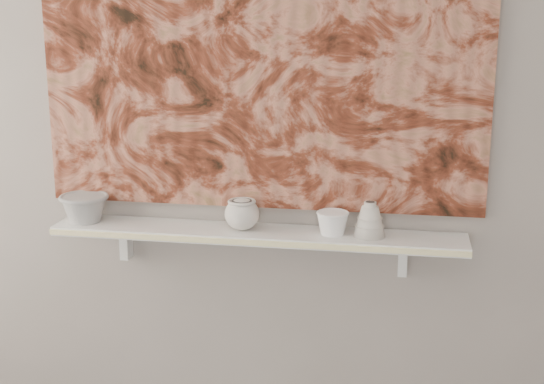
% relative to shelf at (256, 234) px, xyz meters
% --- Properties ---
extents(wall_back, '(3.60, 0.00, 3.60)m').
position_rel_shelf_xyz_m(wall_back, '(0.00, 0.09, 0.44)').
color(wall_back, gray).
rests_on(wall_back, floor).
extents(shelf, '(1.40, 0.18, 0.03)m').
position_rel_shelf_xyz_m(shelf, '(0.00, 0.00, 0.00)').
color(shelf, silver).
rests_on(shelf, wall_back).
extents(shelf_stripe, '(1.40, 0.01, 0.02)m').
position_rel_shelf_xyz_m(shelf_stripe, '(0.00, -0.09, 0.00)').
color(shelf_stripe, beige).
rests_on(shelf_stripe, shelf).
extents(bracket_left, '(0.03, 0.06, 0.12)m').
position_rel_shelf_xyz_m(bracket_left, '(-0.49, 0.06, -0.07)').
color(bracket_left, silver).
rests_on(bracket_left, wall_back).
extents(bracket_right, '(0.03, 0.06, 0.12)m').
position_rel_shelf_xyz_m(bracket_right, '(0.49, 0.06, -0.07)').
color(bracket_right, silver).
rests_on(bracket_right, wall_back).
extents(painting, '(1.50, 0.02, 1.10)m').
position_rel_shelf_xyz_m(painting, '(0.00, 0.08, 0.62)').
color(painting, maroon).
rests_on(painting, wall_back).
extents(house_motif, '(0.09, 0.00, 0.08)m').
position_rel_shelf_xyz_m(house_motif, '(0.45, 0.07, 0.32)').
color(house_motif, black).
rests_on(house_motif, painting).
extents(bowl_grey, '(0.20, 0.20, 0.10)m').
position_rel_shelf_xyz_m(bowl_grey, '(-0.61, 0.00, 0.06)').
color(bowl_grey, gray).
rests_on(bowl_grey, shelf).
extents(cup_cream, '(0.14, 0.14, 0.11)m').
position_rel_shelf_xyz_m(cup_cream, '(-0.05, 0.00, 0.07)').
color(cup_cream, beige).
rests_on(cup_cream, shelf).
extents(bell_vessel, '(0.11, 0.11, 0.12)m').
position_rel_shelf_xyz_m(bell_vessel, '(0.38, 0.00, 0.07)').
color(bell_vessel, beige).
rests_on(bell_vessel, shelf).
extents(bowl_white, '(0.11, 0.11, 0.08)m').
position_rel_shelf_xyz_m(bowl_white, '(0.26, 0.00, 0.05)').
color(bowl_white, white).
rests_on(bowl_white, shelf).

